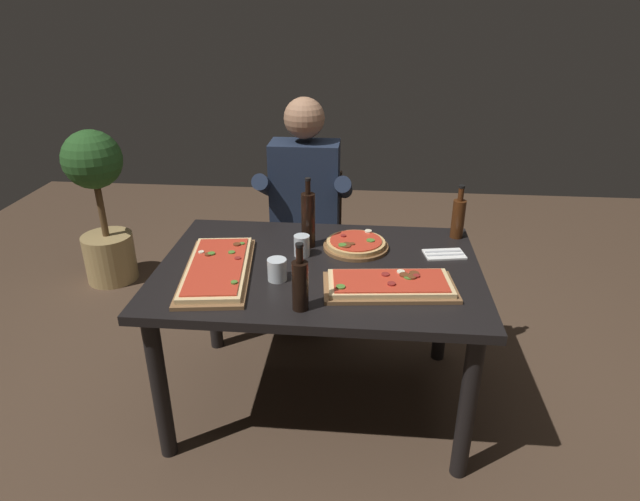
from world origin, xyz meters
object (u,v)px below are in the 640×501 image
object	(u,v)px
tumbler_near_camera	(277,270)
seated_diner	(304,205)
dining_table	(319,285)
diner_chair	(307,238)
potted_plant_corner	(100,202)
pizza_rectangular_front	(390,285)
pizza_round_far	(356,244)
pizza_rectangular_left	(217,269)
vinegar_bottle_green	(308,219)
oil_bottle_amber	(300,284)
wine_bottle_dark	(458,217)
tumbler_far_side	(302,247)

from	to	relation	value
tumbler_near_camera	seated_diner	world-z (taller)	seated_diner
dining_table	diner_chair	bearing A→B (deg)	99.94
dining_table	seated_diner	distance (m)	0.76
dining_table	potted_plant_corner	bearing A→B (deg)	144.25
pizza_rectangular_front	pizza_round_far	world-z (taller)	same
potted_plant_corner	seated_diner	bearing A→B (deg)	-15.38
seated_diner	tumbler_near_camera	bearing A→B (deg)	-90.67
pizza_rectangular_left	dining_table	bearing A→B (deg)	14.01
vinegar_bottle_green	diner_chair	distance (m)	0.77
oil_bottle_amber	dining_table	bearing A→B (deg)	84.19
pizza_rectangular_front	seated_diner	xyz separation A→B (m)	(-0.45, 0.92, -0.02)
wine_bottle_dark	oil_bottle_amber	world-z (taller)	oil_bottle_amber
seated_diner	pizza_round_far	bearing A→B (deg)	-60.62
pizza_rectangular_front	tumbler_far_side	world-z (taller)	tumbler_far_side
dining_table	potted_plant_corner	size ratio (longest dim) A/B	1.33
pizza_rectangular_left	pizza_round_far	distance (m)	0.65
pizza_rectangular_left	tumbler_near_camera	size ratio (longest dim) A/B	6.92
seated_diner	potted_plant_corner	size ratio (longest dim) A/B	1.26
tumbler_far_side	oil_bottle_amber	bearing A→B (deg)	-83.77
dining_table	oil_bottle_amber	world-z (taller)	oil_bottle_amber
seated_diner	pizza_rectangular_front	bearing A→B (deg)	-63.81
potted_plant_corner	vinegar_bottle_green	bearing A→B (deg)	-31.69
pizza_rectangular_left	oil_bottle_amber	distance (m)	0.47
dining_table	pizza_round_far	xyz separation A→B (m)	(0.15, 0.20, 0.11)
oil_bottle_amber	tumbler_near_camera	world-z (taller)	oil_bottle_amber
wine_bottle_dark	diner_chair	xyz separation A→B (m)	(-0.79, 0.49, -0.36)
pizza_rectangular_front	pizza_round_far	bearing A→B (deg)	111.29
dining_table	vinegar_bottle_green	xyz separation A→B (m)	(-0.07, 0.20, 0.23)
dining_table	tumbler_near_camera	world-z (taller)	tumbler_near_camera
wine_bottle_dark	tumbler_near_camera	size ratio (longest dim) A/B	2.85
diner_chair	wine_bottle_dark	bearing A→B (deg)	-31.59
pizza_round_far	tumbler_far_side	world-z (taller)	tumbler_far_side
dining_table	tumbler_near_camera	bearing A→B (deg)	-138.44
pizza_round_far	vinegar_bottle_green	bearing A→B (deg)	178.25
pizza_round_far	vinegar_bottle_green	size ratio (longest dim) A/B	0.91
dining_table	tumbler_far_side	size ratio (longest dim) A/B	14.44
diner_chair	seated_diner	world-z (taller)	seated_diner
dining_table	oil_bottle_amber	bearing A→B (deg)	-95.81
pizza_round_far	diner_chair	bearing A→B (deg)	114.74
diner_chair	potted_plant_corner	size ratio (longest dim) A/B	0.83
oil_bottle_amber	tumbler_near_camera	xyz separation A→B (m)	(-0.12, 0.22, -0.06)
tumbler_far_side	pizza_rectangular_front	bearing A→B (deg)	-35.70
dining_table	vinegar_bottle_green	distance (m)	0.31
oil_bottle_amber	pizza_rectangular_left	bearing A→B (deg)	146.54
wine_bottle_dark	oil_bottle_amber	xyz separation A→B (m)	(-0.68, -0.73, 0.00)
potted_plant_corner	tumbler_far_side	bearing A→B (deg)	-34.85
oil_bottle_amber	diner_chair	xyz separation A→B (m)	(-0.11, 1.22, -0.36)
vinegar_bottle_green	seated_diner	world-z (taller)	seated_diner
pizza_round_far	seated_diner	distance (m)	0.62
vinegar_bottle_green	potted_plant_corner	xyz separation A→B (m)	(-1.49, 0.92, -0.30)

